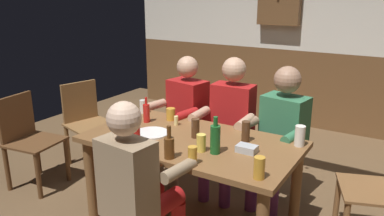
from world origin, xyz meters
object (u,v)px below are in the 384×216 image
Objects in this scene: condiment_caddy at (247,149)px; bottle_1 at (146,113)px; dining_table at (191,152)px; pint_glass_2 at (193,155)px; plate_0 at (152,133)px; bottle_2 at (169,147)px; pint_glass_0 at (129,131)px; pint_glass_1 at (201,143)px; pint_glass_4 at (246,131)px; person_1 at (229,121)px; person_3 at (138,183)px; chair_empty_near_left at (87,121)px; pint_glass_3 at (259,168)px; person_2 at (280,130)px; pint_glass_8 at (171,114)px; person_0 at (183,113)px; bottle_3 at (137,136)px; pint_glass_5 at (300,136)px; bottle_0 at (215,139)px; pint_glass_6 at (143,106)px; table_candle at (176,121)px; pint_glass_7 at (195,128)px.

condiment_caddy is 1.01m from bottle_1.
pint_glass_2 is at bearing -56.89° from dining_table.
bottle_2 is at bearing -38.76° from plate_0.
pint_glass_1 reaches higher than pint_glass_0.
pint_glass_4 reaches higher than plate_0.
pint_glass_1 is at bearing 100.24° from person_1.
pint_glass_0 is at bearing 141.26° from person_3.
chair_empty_near_left is at bearing 172.98° from pint_glass_4.
pint_glass_3 is at bearing 4.71° from pint_glass_2.
person_2 is 1.03m from pint_glass_3.
pint_glass_8 is (-0.57, 0.45, -0.01)m from pint_glass_1.
person_3 is 7.71× the size of pint_glass_4.
pint_glass_2 is at bearing 135.91° from person_0.
pint_glass_8 is (-0.15, 0.64, -0.04)m from bottle_3.
plate_0 is 1.79× the size of pint_glass_5.
person_3 is at bearing -118.04° from bottle_0.
pint_glass_3 is at bearing 110.99° from person_2.
plate_0 is at bearing 169.80° from pint_glass_1.
pint_glass_2 is 0.78× the size of pint_glass_4.
condiment_caddy is at bearing 35.93° from bottle_0.
person_3 is 0.91m from pint_glass_4.
pint_glass_6 is at bearing 178.82° from pint_glass_5.
pint_glass_1 reaches higher than pint_glass_6.
bottle_0 is (0.55, -0.34, 0.07)m from table_candle.
pint_glass_2 is (0.18, 0.00, -0.02)m from bottle_2.
bottle_3 is at bearing -124.03° from dining_table.
person_0 is 0.42m from pint_glass_6.
person_1 reaches higher than pint_glass_7.
pint_glass_2 is 0.91m from pint_glass_8.
bottle_2 is (0.59, -0.51, -0.00)m from bottle_1.
pint_glass_4 is 0.38m from pint_glass_7.
chair_empty_near_left is at bearing 158.81° from plate_0.
person_2 is (0.48, 0.67, 0.06)m from dining_table.
dining_table is at bearing 98.98° from bottle_2.
bottle_1 is 0.27m from pint_glass_6.
pint_glass_3 is (0.92, 0.02, -0.02)m from bottle_3.
table_candle is 0.77m from pint_glass_2.
pint_glass_3 reaches higher than plate_0.
plate_0 is 2.23× the size of pint_glass_2.
pint_glass_2 reaches higher than dining_table.
bottle_2 is 0.80m from pint_glass_8.
pint_glass_6 is (-0.19, 0.19, -0.02)m from bottle_1.
pint_glass_2 reaches higher than pint_glass_0.
pint_glass_7 is at bearing 33.57° from pint_glass_0.
person_0 is at bearing 106.99° from pint_glass_8.
pint_glass_7 is at bearing 19.56° from plate_0.
chair_empty_near_left is at bearing 161.61° from pint_glass_3.
pint_glass_5 is at bearing 39.41° from pint_glass_1.
pint_glass_8 is at bearing 87.10° from pint_glass_0.
pint_glass_8 is at bearing 160.51° from condiment_caddy.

